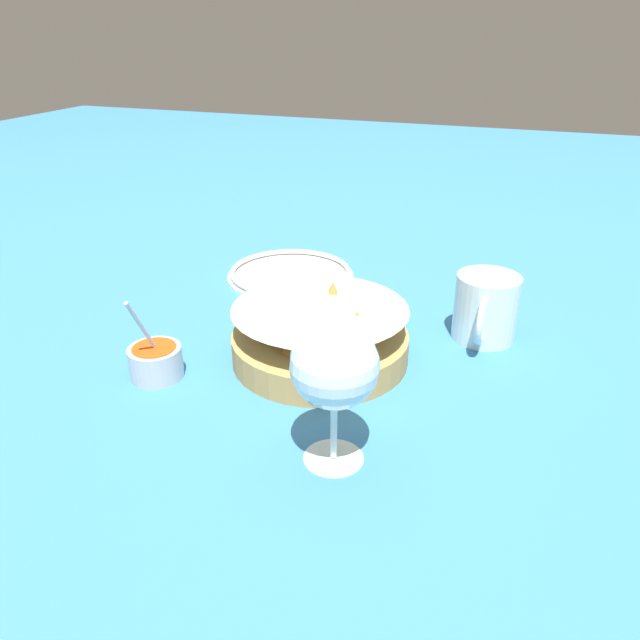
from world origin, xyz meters
name	(u,v)px	position (x,y,z in m)	size (l,w,h in m)	color
ground_plane	(323,362)	(0.00, 0.00, 0.00)	(4.00, 4.00, 0.00)	teal
food_basket	(320,337)	(-0.01, -0.01, 0.03)	(0.23, 0.23, 0.09)	#B2894C
sauce_cup	(156,360)	(0.10, -0.18, 0.02)	(0.07, 0.07, 0.12)	#B7B7BC
wine_glass	(334,369)	(0.18, 0.08, 0.11)	(0.09, 0.09, 0.15)	silver
beer_mug	(485,310)	(-0.14, 0.19, 0.04)	(0.12, 0.09, 0.09)	silver
side_plate	(291,273)	(-0.26, -0.15, 0.01)	(0.22, 0.22, 0.01)	white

